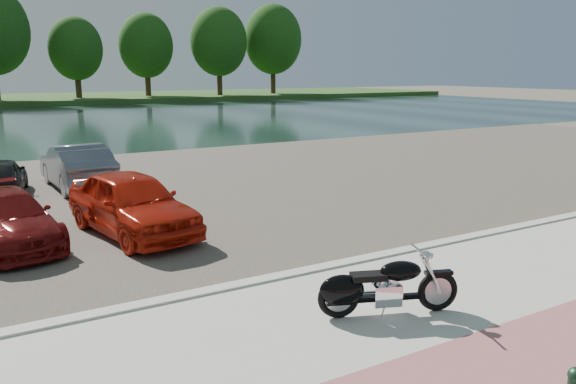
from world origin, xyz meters
The scene contains 12 objects.
ground centered at (0.00, 0.00, 0.00)m, with size 200.00×200.00×0.00m, color #595447.
promenade centered at (0.00, -1.00, 0.05)m, with size 60.00×6.00×0.10m, color #BBB9B0.
pink_path centered at (0.00, -2.50, 0.10)m, with size 60.00×2.00×0.01m, color #9C585B.
kerb centered at (0.00, 2.00, 0.07)m, with size 60.00×0.30×0.14m, color #BBB9B0.
parking_lot centered at (0.00, 11.00, 0.02)m, with size 60.00×18.00×0.04m, color #443E37.
river centered at (0.00, 40.00, 0.00)m, with size 120.00×40.00×0.00m, color #1A2F2C.
far_bank centered at (0.00, 72.00, 0.30)m, with size 120.00×24.00×0.60m, color #254E1B.
far_trees centered at (4.36, 65.79, 7.49)m, with size 70.25×10.68×12.52m.
motorcycle centered at (-1.37, -0.24, 0.56)m, with size 2.24×1.09×1.05m.
car_3 centered at (-6.14, 6.99, 0.65)m, with size 1.72×4.23×1.23m, color #660F0E.
car_4 centered at (-3.43, 6.47, 0.80)m, with size 1.80×4.48×1.53m, color #B61D0C.
car_9 centered at (-3.58, 12.80, 0.79)m, with size 1.59×4.55×1.50m, color slate.
Camera 1 is at (-6.78, -6.78, 3.94)m, focal length 35.00 mm.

